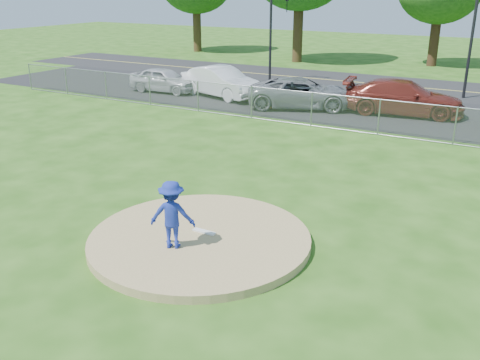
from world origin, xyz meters
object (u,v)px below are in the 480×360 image
object	(u,v)px
pitcher	(172,215)
parked_car_darkred	(403,97)
parked_car_white	(221,82)
traffic_signal_left	(274,27)
traffic_cone	(274,101)
parked_car_gray	(302,93)
parked_car_silver	(164,80)

from	to	relation	value
pitcher	parked_car_darkred	distance (m)	17.12
pitcher	parked_car_white	bearing A→B (deg)	-84.72
traffic_signal_left	parked_car_white	world-z (taller)	traffic_signal_left
traffic_signal_left	traffic_cone	bearing A→B (deg)	-63.67
pitcher	parked_car_gray	size ratio (longest dim) A/B	0.30
parked_car_white	parked_car_darkred	distance (m)	9.89
traffic_cone	parked_car_gray	world-z (taller)	parked_car_gray
pitcher	parked_car_gray	distance (m)	16.41
parked_car_silver	parked_car_white	distance (m)	3.69
parked_car_silver	parked_car_white	bearing A→B (deg)	-87.09
traffic_cone	parked_car_darkred	size ratio (longest dim) A/B	0.12
pitcher	parked_car_silver	bearing A→B (deg)	-74.97
traffic_cone	parked_car_silver	size ratio (longest dim) A/B	0.17
traffic_signal_left	parked_car_gray	world-z (taller)	traffic_signal_left
parked_car_white	parked_car_gray	distance (m)	5.06
traffic_cone	parked_car_silver	distance (m)	7.55
traffic_signal_left	parked_car_darkred	distance (m)	11.57
parked_car_gray	pitcher	bearing A→B (deg)	171.30
parked_car_silver	parked_car_darkred	distance (m)	13.57
parked_car_gray	parked_car_darkred	bearing A→B (deg)	-98.87
parked_car_silver	parked_car_white	size ratio (longest dim) A/B	0.82
traffic_signal_left	parked_car_silver	distance (m)	8.18
parked_car_silver	parked_car_gray	xyz separation A→B (m)	(8.70, -0.02, 0.05)
traffic_signal_left	parked_car_silver	size ratio (longest dim) A/B	1.36
traffic_signal_left	parked_car_gray	size ratio (longest dim) A/B	1.03
traffic_signal_left	parked_car_darkred	world-z (taller)	traffic_signal_left
parked_car_silver	parked_car_darkred	xyz separation A→B (m)	(13.52, 1.06, 0.12)
parked_car_silver	parked_car_gray	distance (m)	8.70
pitcher	parked_car_darkred	bearing A→B (deg)	-116.56
traffic_signal_left	pitcher	size ratio (longest dim) A/B	3.46
parked_car_darkred	pitcher	bearing A→B (deg)	167.75
parked_car_white	traffic_signal_left	bearing A→B (deg)	15.34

